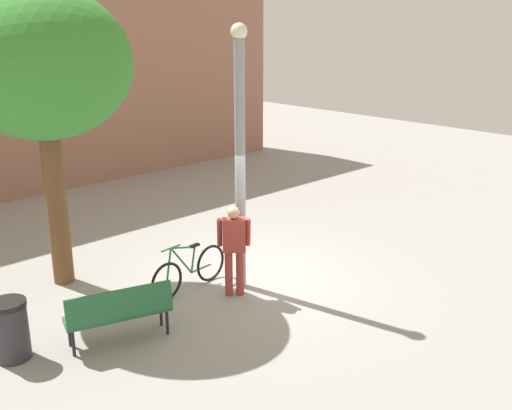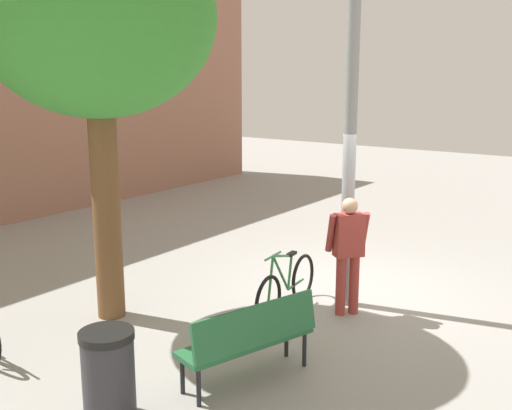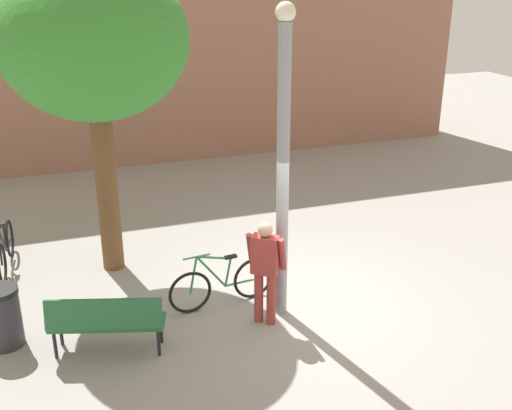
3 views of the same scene
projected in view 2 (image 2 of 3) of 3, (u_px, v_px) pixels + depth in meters
name	position (u px, v px, depth m)	size (l,w,h in m)	color
ground_plane	(347.00, 293.00, 9.46)	(36.00, 36.00, 0.00)	gray
lamppost	(350.00, 133.00, 8.51)	(0.28, 0.28, 4.71)	gray
person_by_lamppost	(348.00, 248.00, 8.45)	(0.60, 0.55, 1.67)	#9E3833
park_bench	(251.00, 336.00, 6.62)	(1.67, 0.92, 0.92)	#236038
plaza_tree	(96.00, 19.00, 7.74)	(3.06, 3.06, 5.35)	brown
bicycle_green	(286.00, 287.00, 8.59)	(1.80, 0.25, 0.97)	black
trash_bin	(109.00, 375.00, 5.94)	(0.54, 0.54, 0.91)	#2D2D33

